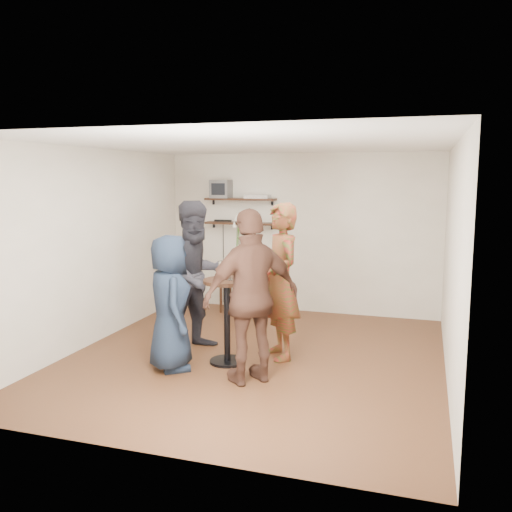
{
  "coord_description": "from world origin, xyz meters",
  "views": [
    {
      "loc": [
        1.96,
        -6.16,
        2.22
      ],
      "look_at": [
        -0.11,
        0.4,
        1.21
      ],
      "focal_mm": 38.0,
      "sensor_mm": 36.0,
      "label": 1
    }
  ],
  "objects_px": {
    "dvd_deck": "(258,197)",
    "person_plaid": "(281,281)",
    "drinks_table": "(227,310)",
    "person_brown": "(252,297)",
    "crt_monitor": "(221,189)",
    "radio": "(246,219)",
    "person_navy": "(170,303)",
    "person_dark": "(197,276)",
    "side_table": "(238,278)"
  },
  "relations": [
    {
      "from": "side_table",
      "to": "person_dark",
      "type": "height_order",
      "value": "person_dark"
    },
    {
      "from": "radio",
      "to": "person_navy",
      "type": "bearing_deg",
      "value": -88.42
    },
    {
      "from": "radio",
      "to": "drinks_table",
      "type": "xyz_separation_m",
      "value": [
        0.64,
        -2.65,
        -0.86
      ]
    },
    {
      "from": "dvd_deck",
      "to": "person_plaid",
      "type": "bearing_deg",
      "value": -66.18
    },
    {
      "from": "person_plaid",
      "to": "person_navy",
      "type": "bearing_deg",
      "value": -90.0
    },
    {
      "from": "crt_monitor",
      "to": "person_plaid",
      "type": "distance_m",
      "value": 2.98
    },
    {
      "from": "drinks_table",
      "to": "person_brown",
      "type": "xyz_separation_m",
      "value": [
        0.47,
        -0.49,
        0.29
      ]
    },
    {
      "from": "dvd_deck",
      "to": "person_navy",
      "type": "xyz_separation_m",
      "value": [
        -0.11,
        -3.03,
        -1.11
      ]
    },
    {
      "from": "crt_monitor",
      "to": "drinks_table",
      "type": "xyz_separation_m",
      "value": [
        1.08,
        -2.65,
        -1.36
      ]
    },
    {
      "from": "crt_monitor",
      "to": "person_brown",
      "type": "relative_size",
      "value": 0.17
    },
    {
      "from": "drinks_table",
      "to": "radio",
      "type": "bearing_deg",
      "value": 103.58
    },
    {
      "from": "drinks_table",
      "to": "person_navy",
      "type": "distance_m",
      "value": 0.69
    },
    {
      "from": "crt_monitor",
      "to": "person_plaid",
      "type": "relative_size",
      "value": 0.17
    },
    {
      "from": "crt_monitor",
      "to": "radio",
      "type": "relative_size",
      "value": 1.45
    },
    {
      "from": "crt_monitor",
      "to": "person_brown",
      "type": "distance_m",
      "value": 3.65
    },
    {
      "from": "dvd_deck",
      "to": "side_table",
      "type": "relative_size",
      "value": 0.6
    },
    {
      "from": "radio",
      "to": "person_plaid",
      "type": "relative_size",
      "value": 0.11
    },
    {
      "from": "dvd_deck",
      "to": "person_dark",
      "type": "height_order",
      "value": "dvd_deck"
    },
    {
      "from": "person_plaid",
      "to": "person_brown",
      "type": "xyz_separation_m",
      "value": [
        -0.09,
        -0.88,
        -0.01
      ]
    },
    {
      "from": "crt_monitor",
      "to": "person_brown",
      "type": "bearing_deg",
      "value": -63.7
    },
    {
      "from": "side_table",
      "to": "crt_monitor",
      "type": "bearing_deg",
      "value": 153.45
    },
    {
      "from": "person_navy",
      "to": "person_brown",
      "type": "bearing_deg",
      "value": -130.5
    },
    {
      "from": "drinks_table",
      "to": "person_dark",
      "type": "xyz_separation_m",
      "value": [
        -0.55,
        0.39,
        0.31
      ]
    },
    {
      "from": "side_table",
      "to": "person_dark",
      "type": "bearing_deg",
      "value": -85.13
    },
    {
      "from": "radio",
      "to": "person_plaid",
      "type": "height_order",
      "value": "person_plaid"
    },
    {
      "from": "radio",
      "to": "drinks_table",
      "type": "relative_size",
      "value": 0.22
    },
    {
      "from": "dvd_deck",
      "to": "person_plaid",
      "type": "xyz_separation_m",
      "value": [
        1.0,
        -2.26,
        -0.94
      ]
    },
    {
      "from": "radio",
      "to": "side_table",
      "type": "xyz_separation_m",
      "value": [
        -0.09,
        -0.18,
        -0.96
      ]
    },
    {
      "from": "dvd_deck",
      "to": "radio",
      "type": "bearing_deg",
      "value": 180.0
    },
    {
      "from": "side_table",
      "to": "person_brown",
      "type": "height_order",
      "value": "person_brown"
    },
    {
      "from": "drinks_table",
      "to": "crt_monitor",
      "type": "bearing_deg",
      "value": 112.18
    },
    {
      "from": "drinks_table",
      "to": "side_table",
      "type": "bearing_deg",
      "value": 106.43
    },
    {
      "from": "radio",
      "to": "dvd_deck",
      "type": "bearing_deg",
      "value": 0.0
    },
    {
      "from": "dvd_deck",
      "to": "person_brown",
      "type": "relative_size",
      "value": 0.21
    },
    {
      "from": "person_plaid",
      "to": "dvd_deck",
      "type": "bearing_deg",
      "value": 168.88
    },
    {
      "from": "drinks_table",
      "to": "person_dark",
      "type": "relative_size",
      "value": 0.53
    },
    {
      "from": "person_plaid",
      "to": "person_dark",
      "type": "distance_m",
      "value": 1.11
    },
    {
      "from": "person_navy",
      "to": "person_brown",
      "type": "height_order",
      "value": "person_brown"
    },
    {
      "from": "crt_monitor",
      "to": "person_dark",
      "type": "relative_size",
      "value": 0.17
    },
    {
      "from": "side_table",
      "to": "drinks_table",
      "type": "bearing_deg",
      "value": -73.57
    },
    {
      "from": "crt_monitor",
      "to": "person_navy",
      "type": "distance_m",
      "value": 3.32
    },
    {
      "from": "person_navy",
      "to": "person_plaid",
      "type": "bearing_deg",
      "value": -90.0
    },
    {
      "from": "crt_monitor",
      "to": "dvd_deck",
      "type": "bearing_deg",
      "value": 0.0
    },
    {
      "from": "radio",
      "to": "side_table",
      "type": "bearing_deg",
      "value": -117.05
    },
    {
      "from": "crt_monitor",
      "to": "person_navy",
      "type": "height_order",
      "value": "crt_monitor"
    },
    {
      "from": "dvd_deck",
      "to": "drinks_table",
      "type": "xyz_separation_m",
      "value": [
        0.44,
        -2.65,
        -1.24
      ]
    },
    {
      "from": "crt_monitor",
      "to": "person_navy",
      "type": "xyz_separation_m",
      "value": [
        0.52,
        -3.03,
        -1.23
      ]
    },
    {
      "from": "side_table",
      "to": "person_navy",
      "type": "relative_size",
      "value": 0.42
    },
    {
      "from": "crt_monitor",
      "to": "person_brown",
      "type": "height_order",
      "value": "crt_monitor"
    },
    {
      "from": "side_table",
      "to": "person_brown",
      "type": "distance_m",
      "value": 3.22
    }
  ]
}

